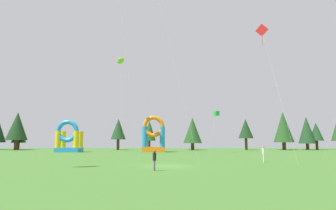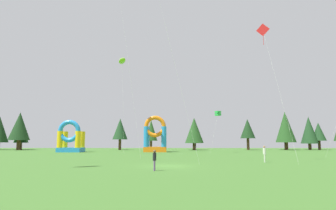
{
  "view_description": "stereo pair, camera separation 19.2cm",
  "coord_description": "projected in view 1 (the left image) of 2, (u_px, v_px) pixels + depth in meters",
  "views": [
    {
      "loc": [
        0.14,
        -26.24,
        2.3
      ],
      "look_at": [
        0.0,
        11.27,
        6.9
      ],
      "focal_mm": 30.72,
      "sensor_mm": 36.0,
      "label": 1
    },
    {
      "loc": [
        0.33,
        -26.24,
        2.3
      ],
      "look_at": [
        0.0,
        11.27,
        6.9
      ],
      "focal_mm": 30.72,
      "sensor_mm": 36.0,
      "label": 2
    }
  ],
  "objects": [
    {
      "name": "tree_row_3",
      "position": [
        19.0,
        126.0,
        68.71
      ],
      "size": [
        4.89,
        4.89,
        9.0
      ],
      "color": "#4C331E",
      "rests_on": "ground_plane"
    },
    {
      "name": "tree_row_4",
      "position": [
        119.0,
        129.0,
        69.67
      ],
      "size": [
        3.64,
        3.64,
        7.53
      ],
      "color": "#4C331E",
      "rests_on": "ground_plane"
    },
    {
      "name": "person_near_camera",
      "position": [
        156.0,
        158.0,
        21.83
      ],
      "size": [
        0.3,
        0.3,
        1.56
      ],
      "rotation": [
        0.0,
        0.0,
        1.43
      ],
      "color": "#724C8C",
      "rests_on": "ground_plane"
    },
    {
      "name": "tree_row_9",
      "position": [
        308.0,
        130.0,
        69.99
      ],
      "size": [
        4.01,
        4.01,
        8.05
      ],
      "color": "#4C331E",
      "rests_on": "ground_plane"
    },
    {
      "name": "tree_row_8",
      "position": [
        284.0,
        127.0,
        69.57
      ],
      "size": [
        4.74,
        4.74,
        9.2
      ],
      "color": "#4C331E",
      "rests_on": "ground_plane"
    },
    {
      "name": "inflatable_orange_dome",
      "position": [
        155.0,
        138.0,
        56.81
      ],
      "size": [
        4.43,
        3.5,
        7.1
      ],
      "color": "orange",
      "rests_on": "ground_plane"
    },
    {
      "name": "tree_row_5",
      "position": [
        150.0,
        131.0,
        67.54
      ],
      "size": [
        2.96,
        2.96,
        6.98
      ],
      "color": "#4C331E",
      "rests_on": "ground_plane"
    },
    {
      "name": "tree_row_2",
      "position": [
        20.0,
        131.0,
        71.26
      ],
      "size": [
        3.42,
        3.42,
        7.6
      ],
      "color": "#4C331E",
      "rests_on": "ground_plane"
    },
    {
      "name": "inflatable_blue_arch",
      "position": [
        70.0,
        140.0,
        56.11
      ],
      "size": [
        4.56,
        3.81,
        6.23
      ],
      "color": "#268CD8",
      "rests_on": "ground_plane"
    },
    {
      "name": "kite_lime_parafoil",
      "position": [
        122.0,
        61.0,
        53.79
      ],
      "size": [
        2.28,
        4.41,
        17.6
      ],
      "color": "#8CD826",
      "rests_on": "ground_plane"
    },
    {
      "name": "tree_row_10",
      "position": [
        317.0,
        132.0,
        70.09
      ],
      "size": [
        3.36,
        3.36,
        6.61
      ],
      "color": "#4C331E",
      "rests_on": "ground_plane"
    },
    {
      "name": "tree_row_7",
      "position": [
        247.0,
        129.0,
        68.92
      ],
      "size": [
        3.51,
        3.51,
        7.38
      ],
      "color": "#4C331E",
      "rests_on": "ground_plane"
    },
    {
      "name": "kite_green_box",
      "position": [
        217.0,
        113.0,
        52.75
      ],
      "size": [
        2.27,
        1.7,
        7.61
      ],
      "color": "green",
      "rests_on": "ground_plane"
    },
    {
      "name": "person_midfield",
      "position": [
        265.0,
        152.0,
        30.17
      ],
      "size": [
        0.38,
        0.38,
        1.73
      ],
      "rotation": [
        0.0,
        0.0,
        4.35
      ],
      "color": "silver",
      "rests_on": "ground_plane"
    },
    {
      "name": "ground_plane",
      "position": [
        168.0,
        166.0,
        25.77
      ],
      "size": [
        120.0,
        120.0,
        0.0
      ],
      "primitive_type": "plane",
      "color": "#3D6B28"
    },
    {
      "name": "kite_red_diamond",
      "position": [
        263.0,
        32.0,
        33.33
      ],
      "size": [
        1.96,
        4.66,
        15.45
      ],
      "color": "red",
      "rests_on": "ground_plane"
    },
    {
      "name": "tree_row_6",
      "position": [
        194.0,
        130.0,
        68.53
      ],
      "size": [
        4.43,
        4.43,
        7.68
      ],
      "color": "#4C331E",
      "rests_on": "ground_plane"
    }
  ]
}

